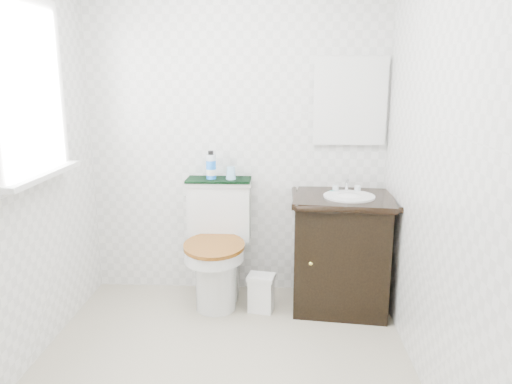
# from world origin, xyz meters

# --- Properties ---
(floor) EXTENTS (2.40, 2.40, 0.00)m
(floor) POSITION_xyz_m (0.00, 0.00, 0.00)
(floor) COLOR #ACA58A
(floor) RESTS_ON ground
(wall_back) EXTENTS (2.40, 0.00, 2.40)m
(wall_back) POSITION_xyz_m (0.00, 1.20, 1.20)
(wall_back) COLOR white
(wall_back) RESTS_ON ground
(wall_front) EXTENTS (2.40, 0.00, 2.40)m
(wall_front) POSITION_xyz_m (0.00, -1.20, 1.20)
(wall_front) COLOR white
(wall_front) RESTS_ON ground
(wall_left) EXTENTS (0.00, 2.40, 2.40)m
(wall_left) POSITION_xyz_m (-1.10, 0.00, 1.20)
(wall_left) COLOR white
(wall_left) RESTS_ON ground
(wall_right) EXTENTS (0.00, 2.40, 2.40)m
(wall_right) POSITION_xyz_m (1.10, 0.00, 1.20)
(wall_right) COLOR white
(wall_right) RESTS_ON ground
(window) EXTENTS (0.02, 0.70, 0.90)m
(window) POSITION_xyz_m (-1.07, 0.25, 1.55)
(window) COLOR white
(window) RESTS_ON wall_left
(mirror) EXTENTS (0.50, 0.02, 0.60)m
(mirror) POSITION_xyz_m (0.82, 1.18, 1.45)
(mirror) COLOR silver
(mirror) RESTS_ON wall_back
(toilet) EXTENTS (0.48, 0.66, 0.88)m
(toilet) POSITION_xyz_m (-0.13, 0.96, 0.38)
(toilet) COLOR silver
(toilet) RESTS_ON floor
(vanity) EXTENTS (0.73, 0.65, 0.92)m
(vanity) POSITION_xyz_m (0.77, 0.90, 0.43)
(vanity) COLOR black
(vanity) RESTS_ON floor
(trash_bin) EXTENTS (0.21, 0.18, 0.27)m
(trash_bin) POSITION_xyz_m (0.20, 0.80, 0.14)
(trash_bin) COLOR white
(trash_bin) RESTS_ON floor
(towel) EXTENTS (0.47, 0.22, 0.02)m
(towel) POSITION_xyz_m (-0.13, 1.09, 0.89)
(towel) COLOR black
(towel) RESTS_ON toilet
(mouthwash_bottle) EXTENTS (0.07, 0.07, 0.21)m
(mouthwash_bottle) POSITION_xyz_m (-0.18, 1.08, 0.99)
(mouthwash_bottle) COLOR blue
(mouthwash_bottle) RESTS_ON towel
(cup) EXTENTS (0.07, 0.07, 0.09)m
(cup) POSITION_xyz_m (-0.03, 1.07, 0.94)
(cup) COLOR #89BDE0
(cup) RESTS_ON towel
(soap_bar) EXTENTS (0.06, 0.04, 0.02)m
(soap_bar) POSITION_xyz_m (0.70, 1.01, 0.83)
(soap_bar) COLOR #18746A
(soap_bar) RESTS_ON vanity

